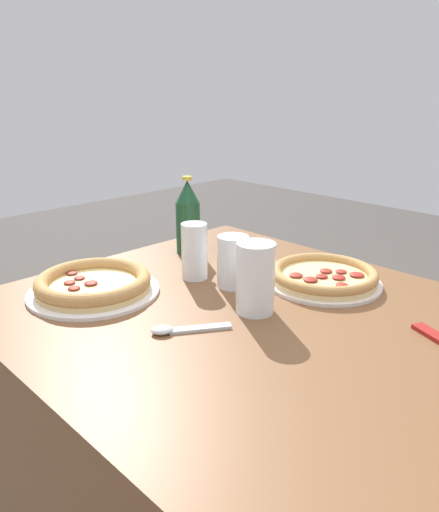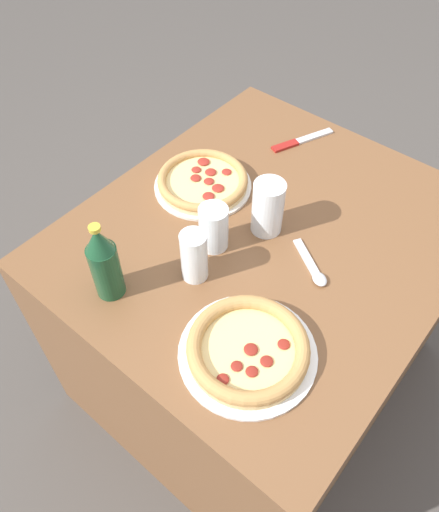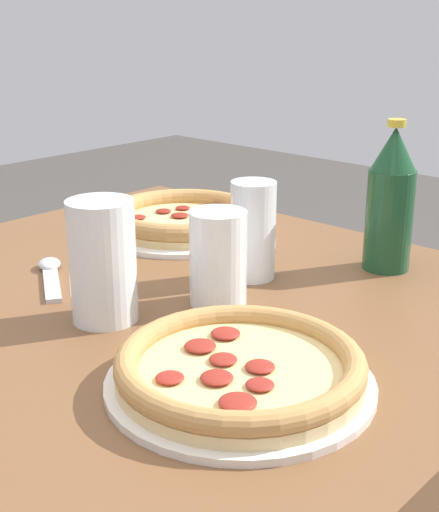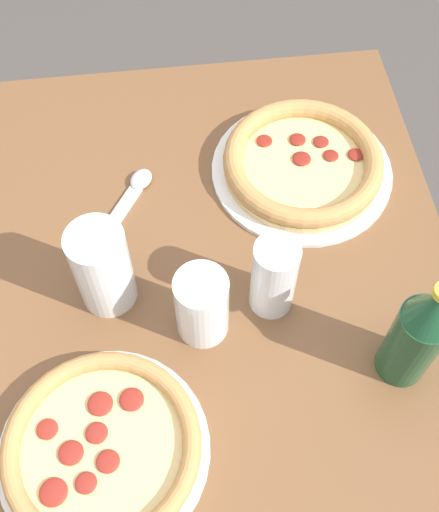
% 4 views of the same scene
% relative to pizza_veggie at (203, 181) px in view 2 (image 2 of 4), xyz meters
% --- Properties ---
extents(ground_plane, '(8.00, 8.00, 0.00)m').
position_rel_pizza_veggie_xyz_m(ground_plane, '(-0.02, -0.23, -0.75)').
color(ground_plane, '#4C4742').
extents(table, '(1.00, 0.88, 0.73)m').
position_rel_pizza_veggie_xyz_m(table, '(-0.02, -0.23, -0.38)').
color(table, brown).
rests_on(table, ground_plane).
extents(pizza_veggie, '(0.26, 0.26, 0.04)m').
position_rel_pizza_veggie_xyz_m(pizza_veggie, '(0.00, 0.00, 0.00)').
color(pizza_veggie, silver).
rests_on(pizza_veggie, table).
extents(pizza_pepperoni, '(0.29, 0.29, 0.04)m').
position_rel_pizza_veggie_xyz_m(pizza_pepperoni, '(-0.33, -0.41, 0.00)').
color(pizza_pepperoni, white).
rests_on(pizza_pepperoni, table).
extents(glass_red_wine, '(0.06, 0.06, 0.13)m').
position_rel_pizza_veggie_xyz_m(glass_red_wine, '(-0.24, -0.18, 0.04)').
color(glass_red_wine, white).
rests_on(glass_red_wine, table).
extents(glass_cola, '(0.08, 0.08, 0.15)m').
position_rel_pizza_veggie_xyz_m(glass_cola, '(-0.01, -0.22, 0.05)').
color(glass_cola, white).
rests_on(glass_cola, table).
extents(glass_iced_tea, '(0.07, 0.07, 0.12)m').
position_rel_pizza_veggie_xyz_m(glass_iced_tea, '(-0.14, -0.16, 0.03)').
color(glass_iced_tea, white).
rests_on(glass_iced_tea, table).
extents(beer_bottle, '(0.07, 0.07, 0.21)m').
position_rel_pizza_veggie_xyz_m(beer_bottle, '(-0.39, -0.07, 0.08)').
color(beer_bottle, '#194728').
rests_on(beer_bottle, table).
extents(knife, '(0.20, 0.10, 0.01)m').
position_rel_pizza_veggie_xyz_m(knife, '(0.33, -0.09, -0.02)').
color(knife, maroon).
rests_on(knife, table).
extents(spoon, '(0.10, 0.14, 0.01)m').
position_rel_pizza_veggie_xyz_m(spoon, '(-0.05, -0.39, -0.01)').
color(spoon, silver).
rests_on(spoon, table).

